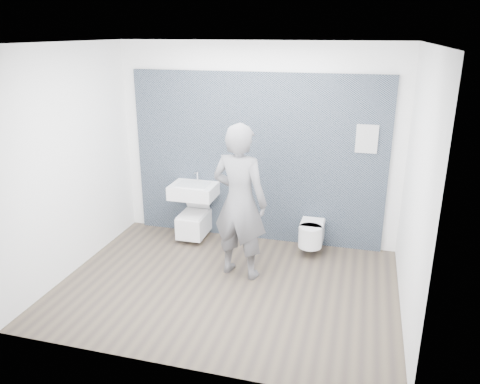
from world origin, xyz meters
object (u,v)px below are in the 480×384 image
(toilet_square, at_px, (194,223))
(toilet_rounded, at_px, (311,234))
(washbasin, at_px, (193,190))
(visitor, at_px, (240,202))

(toilet_square, relative_size, toilet_rounded, 1.25)
(washbasin, relative_size, toilet_rounded, 1.17)
(washbasin, height_order, visitor, visitor)
(washbasin, relative_size, toilet_square, 0.93)
(toilet_square, bearing_deg, visitor, -42.11)
(toilet_square, height_order, toilet_rounded, toilet_square)
(washbasin, xyz_separation_m, toilet_square, (0.00, -0.03, -0.49))
(washbasin, bearing_deg, toilet_rounded, -1.14)
(toilet_square, relative_size, visitor, 0.36)
(washbasin, height_order, toilet_square, washbasin)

